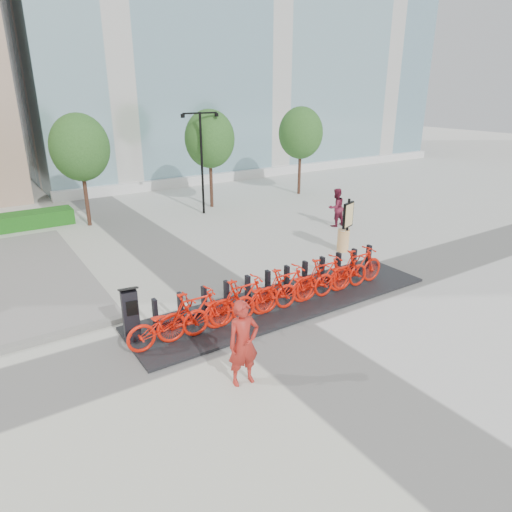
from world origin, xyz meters
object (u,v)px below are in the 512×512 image
worker_red (243,343)px  pedestrian (336,207)px  bike_0 (169,323)px  kiosk (131,314)px  map_sign (348,217)px  construction_barrel (343,240)px

worker_red → pedestrian: 12.71m
bike_0 → worker_red: bearing=-161.5°
kiosk → map_sign: map_sign is taller
bike_0 → construction_barrel: (8.58, 2.87, -0.20)m
map_sign → bike_0: bearing=177.8°
worker_red → construction_barrel: worker_red is taller
map_sign → kiosk: bearing=172.6°
worker_red → pedestrian: worker_red is taller
bike_0 → construction_barrel: 9.05m
bike_0 → map_sign: 9.02m
kiosk → construction_barrel: kiosk is taller
pedestrian → map_sign: size_ratio=0.83×
worker_red → construction_barrel: size_ratio=2.19×
pedestrian → kiosk: bearing=21.7°
worker_red → map_sign: size_ratio=0.91×
bike_0 → pedestrian: bearing=-62.2°
worker_red → map_sign: 9.27m
kiosk → construction_barrel: (9.29, 2.20, -0.35)m
kiosk → worker_red: (1.48, -2.97, 0.18)m
bike_0 → pedestrian: size_ratio=1.22×
bike_0 → worker_red: (0.77, -2.29, 0.33)m
kiosk → pedestrian: bearing=32.5°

